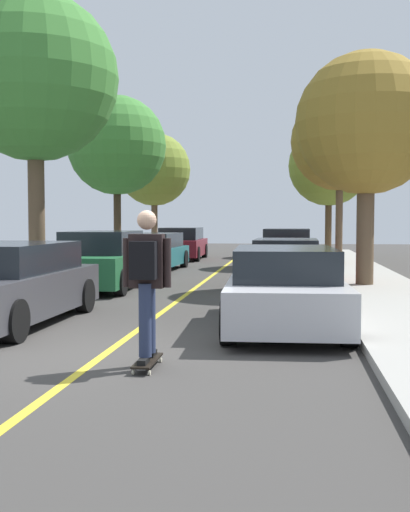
# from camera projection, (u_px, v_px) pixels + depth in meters

# --- Properties ---
(ground) EXTENTS (80.00, 80.00, 0.00)m
(ground) POSITION_uv_depth(u_px,v_px,m) (104.00, 355.00, 8.47)
(ground) COLOR #3D3A38
(center_line) EXTENTS (0.12, 39.20, 0.01)m
(center_line) POSITION_uv_depth(u_px,v_px,m) (163.00, 312.00, 12.43)
(center_line) COLOR gold
(center_line) RESTS_ON ground
(parked_car_left_nearest) EXTENTS (1.96, 4.55, 1.37)m
(parked_car_left_nearest) POSITION_uv_depth(u_px,v_px,m) (7.00, 284.00, 10.94)
(parked_car_left_nearest) COLOR #38383D
(parked_car_left_nearest) RESTS_ON ground
(parked_car_left_near) EXTENTS (1.96, 4.12, 1.48)m
(parked_car_left_near) POSITION_uv_depth(u_px,v_px,m) (101.00, 261.00, 16.44)
(parked_car_left_near) COLOR #1E5B33
(parked_car_left_near) RESTS_ON ground
(parked_car_left_far) EXTENTS (2.01, 4.55, 1.30)m
(parked_car_left_far) POSITION_uv_depth(u_px,v_px,m) (153.00, 252.00, 22.67)
(parked_car_left_far) COLOR #196066
(parked_car_left_far) RESTS_ON ground
(parked_car_left_farthest) EXTENTS (2.00, 4.37, 1.43)m
(parked_car_left_farthest) POSITION_uv_depth(u_px,v_px,m) (182.00, 244.00, 28.91)
(parked_car_left_farthest) COLOR maroon
(parked_car_left_farthest) RESTS_ON ground
(parked_car_right_nearest) EXTENTS (2.04, 4.63, 1.32)m
(parked_car_right_nearest) POSITION_uv_depth(u_px,v_px,m) (285.00, 288.00, 10.59)
(parked_car_right_nearest) COLOR #B7B7BC
(parked_car_right_nearest) RESTS_ON ground
(parked_car_right_near) EXTENTS (2.02, 4.07, 1.26)m
(parked_car_right_near) POSITION_uv_depth(u_px,v_px,m) (286.00, 262.00, 17.26)
(parked_car_right_near) COLOR maroon
(parked_car_right_near) RESTS_ON ground
(parked_car_right_far) EXTENTS (2.05, 4.11, 1.44)m
(parked_car_right_far) POSITION_uv_depth(u_px,v_px,m) (287.00, 249.00, 24.18)
(parked_car_right_far) COLOR maroon
(parked_car_right_far) RESTS_ON ground
(street_tree_left_nearest) EXTENTS (4.44, 4.44, 7.63)m
(street_tree_left_nearest) POSITION_uv_depth(u_px,v_px,m) (35.00, 78.00, 17.11)
(street_tree_left_nearest) COLOR brown
(street_tree_left_nearest) RESTS_ON sidewalk_left
(street_tree_left_near) EXTENTS (3.88, 3.88, 6.50)m
(street_tree_left_near) POSITION_uv_depth(u_px,v_px,m) (117.00, 146.00, 25.33)
(street_tree_left_near) COLOR #3D2D1E
(street_tree_left_near) RESTS_ON sidewalk_left
(street_tree_left_far) EXTENTS (3.65, 3.65, 5.99)m
(street_tree_left_far) POSITION_uv_depth(u_px,v_px,m) (154.00, 170.00, 32.42)
(street_tree_left_far) COLOR brown
(street_tree_left_far) RESTS_ON sidewalk_left
(street_tree_right_nearest) EXTENTS (3.57, 3.57, 5.83)m
(street_tree_right_nearest) POSITION_uv_depth(u_px,v_px,m) (367.00, 125.00, 16.14)
(street_tree_right_nearest) COLOR brown
(street_tree_right_nearest) RESTS_ON sidewalk_right
(street_tree_right_near) EXTENTS (3.73, 3.73, 6.47)m
(street_tree_right_near) POSITION_uv_depth(u_px,v_px,m) (340.00, 142.00, 24.49)
(street_tree_right_near) COLOR brown
(street_tree_right_near) RESTS_ON sidewalk_right
(street_tree_right_far) EXTENTS (3.89, 3.89, 6.20)m
(street_tree_right_far) POSITION_uv_depth(u_px,v_px,m) (329.00, 166.00, 31.11)
(street_tree_right_far) COLOR #4C3823
(street_tree_right_far) RESTS_ON sidewalk_right
(skateboard) EXTENTS (0.23, 0.84, 0.10)m
(skateboard) POSITION_uv_depth(u_px,v_px,m) (147.00, 361.00, 7.70)
(skateboard) COLOR black
(skateboard) RESTS_ON ground
(skateboarder) EXTENTS (0.58, 0.70, 1.78)m
(skateboarder) POSITION_uv_depth(u_px,v_px,m) (146.00, 275.00, 7.61)
(skateboarder) COLOR black
(skateboarder) RESTS_ON skateboard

